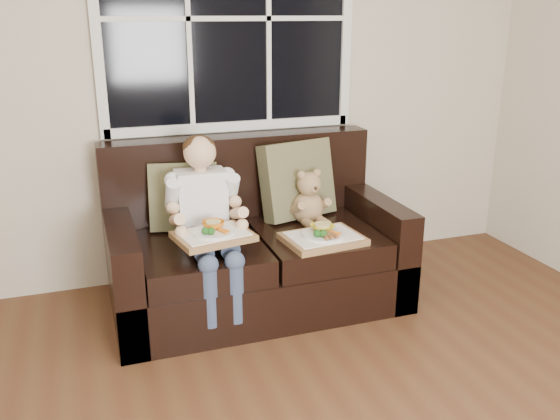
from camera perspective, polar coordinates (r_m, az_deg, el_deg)
name	(u,v)px	position (r m, az deg, el deg)	size (l,w,h in m)	color
room_walls	(431,55)	(1.41, 14.33, 14.24)	(4.52, 5.02, 2.71)	beige
window_back	(229,18)	(3.78, -4.97, 17.89)	(1.62, 0.04, 1.37)	black
loveseat	(253,251)	(3.60, -2.57, -3.98)	(1.70, 0.92, 0.96)	black
pillow_left	(184,197)	(3.55, -9.25, 1.29)	(0.43, 0.26, 0.41)	brown
pillow_right	(297,180)	(3.72, 1.66, 2.94)	(0.52, 0.33, 0.49)	brown
child	(205,208)	(3.30, -7.19, 0.17)	(0.40, 0.60, 0.91)	white
teddy_bear	(309,201)	(3.63, 2.79, 0.86)	(0.22, 0.27, 0.35)	tan
tray_left	(213,234)	(3.15, -6.44, -2.32)	(0.44, 0.37, 0.09)	olive
tray_right	(323,237)	(3.36, 4.14, -2.60)	(0.46, 0.37, 0.10)	olive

